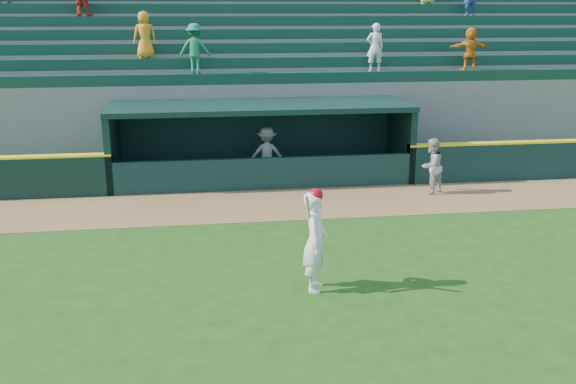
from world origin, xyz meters
The scene contains 7 objects.
ground centered at (0.00, 0.00, 0.00)m, with size 120.00×120.00×0.00m, color #1E4511.
warning_track centered at (0.00, 4.90, 0.01)m, with size 40.00×3.00×0.01m, color olive.
dugout_player_front centered at (4.83, 5.41, 0.83)m, with size 0.81×0.63×1.67m, color #A7A7A2.
dugout_player_inside centered at (0.17, 7.66, 0.86)m, with size 1.11×0.64×1.72m, color #9E9E99.
dugout centered at (0.00, 8.00, 1.36)m, with size 9.40×2.80×2.46m.
stands centered at (0.00, 12.57, 2.40)m, with size 34.50×6.31×7.40m.
batter_at_plate centered at (0.18, -0.85, 1.02)m, with size 0.64×0.88×2.07m.
Camera 1 is at (-1.97, -12.29, 5.28)m, focal length 40.00 mm.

